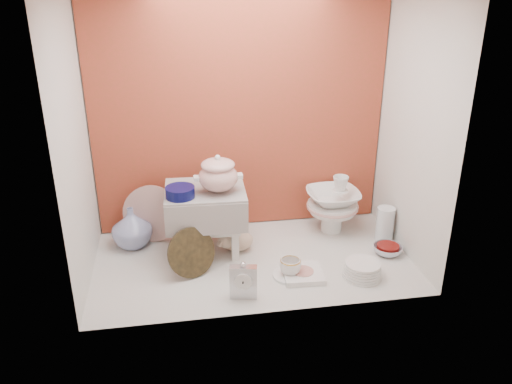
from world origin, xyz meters
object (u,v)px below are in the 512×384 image
Objects in this scene: porcelain_tower at (333,204)px; blue_white_vase at (132,227)px; plush_pig at (238,240)px; dinner_plate_stack at (362,270)px; crystal_bowl at (388,250)px; soup_tureen at (218,173)px; step_stool at (206,220)px; floral_platter at (152,214)px; gold_rim_teacup at (290,267)px; mantel_clock at (243,280)px.

blue_white_vase is at bearing 179.87° from porcelain_tower.
blue_white_vase reaches higher than plush_pig.
porcelain_tower is at bearing -0.13° from blue_white_vase.
plush_pig is at bearing 147.85° from dinner_plate_stack.
crystal_bowl is (1.48, -0.35, -0.10)m from blue_white_vase.
soup_tureen is 1.53× the size of crystal_bowl.
step_stool reaches higher than crystal_bowl.
plush_pig is (0.50, -0.23, -0.11)m from floral_platter.
floral_platter reaches higher than gold_rim_teacup.
step_stool is 0.81m from porcelain_tower.
floral_platter reaches higher than dinner_plate_stack.
blue_white_vase is at bearing 143.58° from mantel_clock.
soup_tureen is at bearing 170.02° from crystal_bowl.
floral_platter is at bearing 176.52° from porcelain_tower.
mantel_clock reaches higher than crystal_bowl.
dinner_plate_stack is at bearing -27.54° from soup_tureen.
plush_pig is 0.41m from gold_rim_teacup.
gold_rim_teacup is 0.39m from dinner_plate_stack.
crystal_bowl is at bearing -55.07° from porcelain_tower.
mantel_clock is 1.72× the size of gold_rim_teacup.
mantel_clock is at bearing -72.05° from step_stool.
step_stool is at bearing 160.96° from plush_pig.
porcelain_tower is at bearing 51.93° from gold_rim_teacup.
dinner_plate_stack is 1.25× the size of crystal_bowl.
mantel_clock is (0.58, -0.64, -0.02)m from blue_white_vase.
step_stool is 0.37m from floral_platter.
plush_pig is at bearing -165.66° from porcelain_tower.
soup_tureen reaches higher than plush_pig.
step_stool reaches higher than mantel_clock.
blue_white_vase is 0.67× the size of porcelain_tower.
plush_pig is at bearing 7.05° from soup_tureen.
blue_white_vase is 1.37m from dinner_plate_stack.
blue_white_vase is at bearing 166.85° from crystal_bowl.
dinner_plate_stack is at bearing -29.00° from floral_platter.
mantel_clock is (0.46, -0.71, -0.07)m from floral_platter.
floral_platter reaches higher than crystal_bowl.
porcelain_tower is at bearing -3.48° from floral_platter.
mantel_clock is at bearing -56.87° from floral_platter.
gold_rim_teacup reaches higher than dinner_plate_stack.
mantel_clock is at bearing -101.61° from plush_pig.
floral_platter is 1.66× the size of dinner_plate_stack.
blue_white_vase is 2.14× the size of gold_rim_teacup.
floral_platter is at bearing 151.00° from dinner_plate_stack.
gold_rim_teacup is (0.35, -0.31, -0.45)m from soup_tureen.
porcelain_tower reaches higher than crystal_bowl.
blue_white_vase is 0.87m from mantel_clock.
gold_rim_teacup is at bearing -38.15° from step_stool.
porcelain_tower is (0.38, 0.49, 0.13)m from gold_rim_teacup.
step_stool is at bearing -16.08° from blue_white_vase.
soup_tureen is at bearing -18.93° from blue_white_vase.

